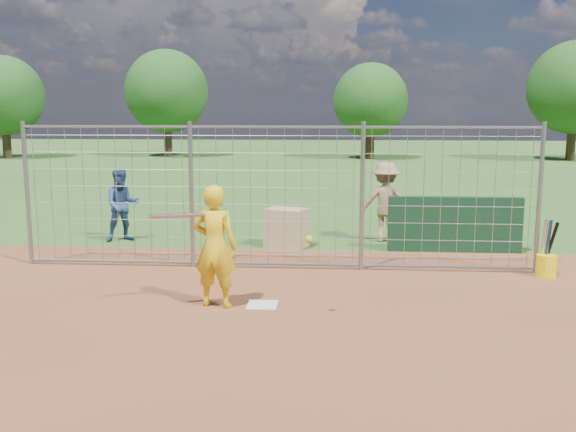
# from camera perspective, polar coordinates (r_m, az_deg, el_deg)

# --- Properties ---
(ground) EXTENTS (100.00, 100.00, 0.00)m
(ground) POSITION_cam_1_polar(r_m,az_deg,el_deg) (9.55, -2.17, -7.60)
(ground) COLOR #2D591E
(ground) RESTS_ON ground
(infield_dirt) EXTENTS (18.00, 18.00, 0.00)m
(infield_dirt) POSITION_cam_1_polar(r_m,az_deg,el_deg) (6.76, -5.07, -15.00)
(infield_dirt) COLOR brown
(infield_dirt) RESTS_ON ground
(home_plate) EXTENTS (0.43, 0.43, 0.02)m
(home_plate) POSITION_cam_1_polar(r_m,az_deg,el_deg) (9.36, -2.30, -7.90)
(home_plate) COLOR silver
(home_plate) RESTS_ON ground
(dugout_wall) EXTENTS (2.60, 0.20, 1.10)m
(dugout_wall) POSITION_cam_1_polar(r_m,az_deg,el_deg) (13.09, 14.59, -0.74)
(dugout_wall) COLOR #11381E
(dugout_wall) RESTS_ON ground
(batter) EXTENTS (0.71, 0.54, 1.77)m
(batter) POSITION_cam_1_polar(r_m,az_deg,el_deg) (9.15, -6.50, -2.70)
(batter) COLOR yellow
(batter) RESTS_ON ground
(bystander_a) EXTENTS (0.94, 0.86, 1.56)m
(bystander_a) POSITION_cam_1_polar(r_m,az_deg,el_deg) (14.13, -14.50, 0.96)
(bystander_a) COLOR navy
(bystander_a) RESTS_ON ground
(bystander_c) EXTENTS (1.13, 0.69, 1.70)m
(bystander_c) POSITION_cam_1_polar(r_m,az_deg,el_deg) (13.80, 8.63, 1.23)
(bystander_c) COLOR #9A7854
(bystander_c) RESTS_ON ground
(equipment_bin) EXTENTS (0.94, 0.79, 0.80)m
(equipment_bin) POSITION_cam_1_polar(r_m,az_deg,el_deg) (13.12, -0.13, -1.07)
(equipment_bin) COLOR tan
(equipment_bin) RESTS_ON ground
(equipment_in_play) EXTENTS (2.25, 0.53, 0.33)m
(equipment_in_play) POSITION_cam_1_polar(r_m,az_deg,el_deg) (8.82, -6.88, -0.44)
(equipment_in_play) COLOR silver
(equipment_in_play) RESTS_ON ground
(bucket_with_bats) EXTENTS (0.34, 0.40, 0.98)m
(bucket_with_bats) POSITION_cam_1_polar(r_m,az_deg,el_deg) (11.69, 21.98, -3.86)
(bucket_with_bats) COLOR yellow
(bucket_with_bats) RESTS_ON ground
(backstop_fence) EXTENTS (9.08, 0.08, 2.60)m
(backstop_fence) POSITION_cam_1_polar(r_m,az_deg,el_deg) (11.22, -1.08, 1.58)
(backstop_fence) COLOR gray
(backstop_fence) RESTS_ON ground
(tree_line) EXTENTS (44.66, 6.72, 6.48)m
(tree_line) POSITION_cam_1_polar(r_m,az_deg,el_deg) (37.27, 7.56, 10.80)
(tree_line) COLOR #3F2B19
(tree_line) RESTS_ON ground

